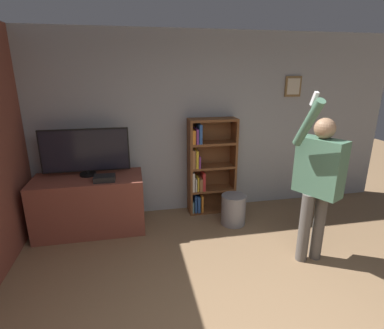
# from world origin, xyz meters

# --- Properties ---
(wall_back) EXTENTS (6.58, 0.09, 2.70)m
(wall_back) POSITION_xyz_m (0.00, 3.15, 1.35)
(wall_back) COLOR #9EA3A8
(wall_back) RESTS_ON ground_plane
(tv_ledge) EXTENTS (1.44, 0.66, 0.77)m
(tv_ledge) POSITION_xyz_m (-1.47, 2.70, 0.39)
(tv_ledge) COLOR brown
(tv_ledge) RESTS_ON ground_plane
(television) EXTENTS (1.14, 0.22, 0.64)m
(television) POSITION_xyz_m (-1.47, 2.80, 1.11)
(television) COLOR black
(television) RESTS_ON tv_ledge
(game_console) EXTENTS (0.27, 0.20, 0.07)m
(game_console) POSITION_xyz_m (-1.23, 2.53, 0.81)
(game_console) COLOR black
(game_console) RESTS_ON tv_ledge
(bookshelf) EXTENTS (0.73, 0.28, 1.47)m
(bookshelf) POSITION_xyz_m (0.25, 2.97, 0.72)
(bookshelf) COLOR brown
(bookshelf) RESTS_ON ground_plane
(person) EXTENTS (0.64, 0.59, 1.96)m
(person) POSITION_xyz_m (1.12, 1.47, 1.03)
(person) COLOR #56514C
(person) RESTS_ON ground_plane
(waste_bin) EXTENTS (0.35, 0.35, 0.44)m
(waste_bin) POSITION_xyz_m (0.52, 2.47, 0.22)
(waste_bin) COLOR gray
(waste_bin) RESTS_ON ground_plane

